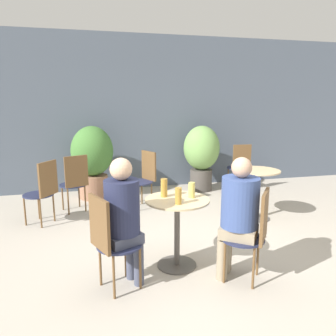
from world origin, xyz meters
name	(u,v)px	position (x,y,z in m)	size (l,w,h in m)	color
ground_plane	(192,262)	(0.00, 0.00, 0.00)	(20.00, 20.00, 0.00)	#B2A899
storefront_wall	(141,113)	(0.00, 3.33, 1.50)	(10.00, 0.06, 3.00)	#4C5666
cafe_table_near	(177,219)	(-0.18, -0.03, 0.53)	(0.67, 0.67, 0.75)	#514C47
cafe_table_far	(257,185)	(1.35, 1.09, 0.53)	(0.65, 0.65, 0.75)	#514C47
bistro_chair_0	(109,236)	(-0.91, -0.34, 0.54)	(0.47, 0.46, 0.93)	#232847
bistro_chair_1	(254,229)	(0.45, -0.50, 0.54)	(0.49, 0.48, 0.93)	#232847
bistro_chair_2	(44,188)	(-1.70, 1.59, 0.54)	(0.48, 0.48, 0.93)	#232847
bistro_chair_3	(75,179)	(-1.28, 2.02, 0.54)	(0.46, 0.47, 0.93)	#232847
bistro_chair_4	(240,163)	(1.81, 2.60, 0.54)	(0.42, 0.43, 0.93)	#232847
bistro_chair_5	(145,175)	(-0.17, 2.07, 0.54)	(0.48, 0.47, 0.93)	#232847
seated_person_0	(123,212)	(-0.77, -0.28, 0.74)	(0.39, 0.38, 1.25)	#42475B
seated_person_1	(238,209)	(0.32, -0.41, 0.72)	(0.46, 0.45, 1.23)	gray
beer_glass_0	(164,188)	(-0.30, 0.09, 0.85)	(0.07, 0.07, 0.20)	#B28433
beer_glass_1	(178,196)	(-0.22, -0.19, 0.83)	(0.07, 0.07, 0.17)	#B28433
beer_glass_2	(192,190)	(-0.02, -0.01, 0.83)	(0.07, 0.07, 0.16)	#DBC65B
potted_plant_0	(92,158)	(-0.99, 2.78, 0.75)	(0.75, 0.75, 1.31)	#93664C
potted_plant_1	(201,153)	(1.09, 2.80, 0.75)	(0.70, 0.70, 1.28)	#47423D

